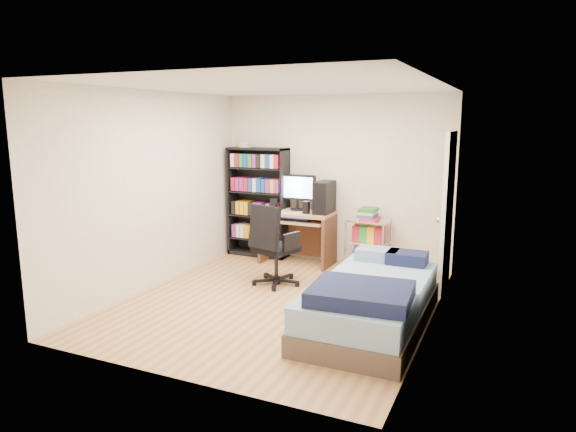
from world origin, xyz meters
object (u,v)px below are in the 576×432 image
at_px(computer_desk, 306,216).
at_px(bed, 371,301).
at_px(office_chair, 274,259).
at_px(media_shelf, 258,201).

relative_size(computer_desk, bed, 0.62).
xyz_separation_m(computer_desk, bed, (1.55, -1.97, -0.45)).
relative_size(office_chair, bed, 0.50).
relative_size(media_shelf, computer_desk, 1.34).
bearing_deg(media_shelf, computer_desk, -7.38).
bearing_deg(office_chair, bed, -11.46).
bearing_deg(bed, media_shelf, 139.07).
bearing_deg(computer_desk, bed, -51.87).
height_order(media_shelf, computer_desk, media_shelf).
xyz_separation_m(media_shelf, bed, (2.40, -2.08, -0.61)).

